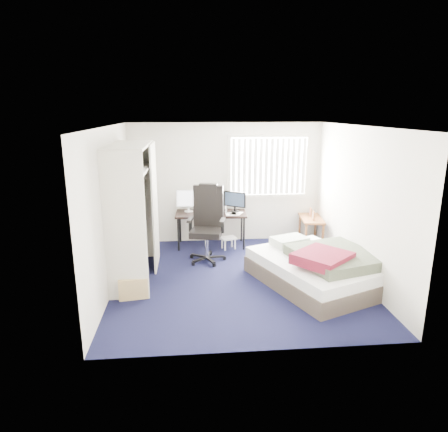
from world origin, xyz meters
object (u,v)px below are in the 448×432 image
office_chair (207,231)px  nightstand (311,221)px  desk (211,211)px  bed (318,268)px

office_chair → nightstand: 2.30m
desk → nightstand: bearing=-3.4°
desk → office_chair: (-0.12, -0.79, -0.20)m
desk → office_chair: bearing=-98.5°
desk → office_chair: size_ratio=1.03×
desk → nightstand: (2.08, -0.12, -0.23)m
nightstand → bed: bearing=-103.6°
desk → nightstand: size_ratio=1.66×
office_chair → nightstand: bearing=16.9°
nightstand → desk: bearing=176.6°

